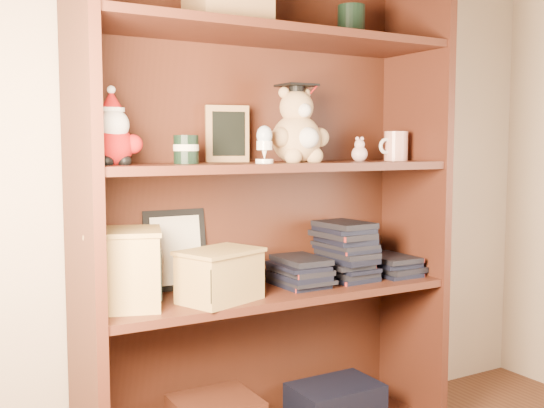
{
  "coord_description": "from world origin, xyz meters",
  "views": [
    {
      "loc": [
        -0.79,
        -0.42,
        1.0
      ],
      "look_at": [
        0.19,
        1.3,
        0.82
      ],
      "focal_mm": 42.0,
      "sensor_mm": 36.0,
      "label": 1
    }
  ],
  "objects_px": {
    "bookcase": "(263,216)",
    "grad_teddy_bear": "(298,132)",
    "teacher_mug": "(395,146)",
    "treats_box": "(125,268)"
  },
  "relations": [
    {
      "from": "bookcase",
      "to": "grad_teddy_bear",
      "type": "distance_m",
      "value": 0.29
    },
    {
      "from": "bookcase",
      "to": "teacher_mug",
      "type": "xyz_separation_m",
      "value": [
        0.5,
        -0.05,
        0.22
      ]
    },
    {
      "from": "treats_box",
      "to": "grad_teddy_bear",
      "type": "bearing_deg",
      "value": -0.68
    },
    {
      "from": "teacher_mug",
      "to": "treats_box",
      "type": "bearing_deg",
      "value": -179.94
    },
    {
      "from": "grad_teddy_bear",
      "to": "teacher_mug",
      "type": "xyz_separation_m",
      "value": [
        0.41,
        0.01,
        -0.05
      ]
    },
    {
      "from": "teacher_mug",
      "to": "treats_box",
      "type": "relative_size",
      "value": 0.45
    },
    {
      "from": "bookcase",
      "to": "teacher_mug",
      "type": "relative_size",
      "value": 13.9
    },
    {
      "from": "bookcase",
      "to": "grad_teddy_bear",
      "type": "bearing_deg",
      "value": -32.39
    },
    {
      "from": "grad_teddy_bear",
      "to": "treats_box",
      "type": "height_order",
      "value": "grad_teddy_bear"
    },
    {
      "from": "grad_teddy_bear",
      "to": "bookcase",
      "type": "bearing_deg",
      "value": 147.61
    }
  ]
}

